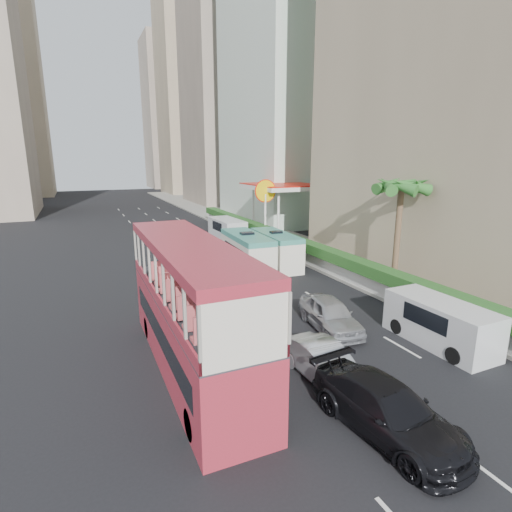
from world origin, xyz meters
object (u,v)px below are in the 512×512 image
shell_station (282,210)px  minibus_far (276,250)px  panel_van_far (227,230)px  van_asset (214,253)px  car_black (385,432)px  minibus_near (247,253)px  car_silver_lane_b (329,329)px  double_decker_bus (191,307)px  palm_tree (397,238)px  car_silver_lane_a (323,379)px  panel_van_near (440,323)px

shell_station → minibus_far: bearing=-119.9°
panel_van_far → van_asset: bearing=-123.6°
car_black → van_asset: size_ratio=1.16×
van_asset → panel_van_far: 5.95m
minibus_near → car_silver_lane_b: bearing=-89.2°
car_black → van_asset: 24.58m
double_decker_bus → palm_tree: (13.80, 4.00, 0.85)m
car_silver_lane_a → panel_van_far: bearing=75.2°
car_silver_lane_b → minibus_near: (0.34, 11.09, 1.37)m
car_silver_lane_a → minibus_near: (3.14, 14.80, 1.37)m
panel_van_far → shell_station: bearing=-5.2°
van_asset → palm_tree: size_ratio=0.71×
car_black → van_asset: (2.61, 24.44, 0.00)m
panel_van_far → double_decker_bus: bearing=-115.1°
panel_van_far → shell_station: shell_station is taller
car_silver_lane_a → palm_tree: size_ratio=0.65×
car_black → minibus_far: (5.60, 18.41, 1.29)m
car_silver_lane_b → panel_van_near: panel_van_near is taller
double_decker_bus → shell_station: shell_station is taller
shell_station → car_silver_lane_a: bearing=-114.5°
van_asset → shell_station: 10.60m
car_black → double_decker_bus: bearing=118.8°
double_decker_bus → minibus_far: bearing=51.4°
car_silver_lane_a → shell_station: bearing=63.0°
car_black → panel_van_near: panel_van_near is taller
palm_tree → shell_station: (2.20, 19.00, -0.63)m
double_decker_bus → minibus_far: (9.87, 12.34, -1.24)m
minibus_near → panel_van_far: bearing=79.7°
car_silver_lane_b → car_black: 7.49m
minibus_near → panel_van_far: 11.65m
car_silver_lane_a → panel_van_far: (5.73, 26.16, 1.07)m
van_asset → panel_van_near: (3.66, -20.75, 0.98)m
car_silver_lane_a → minibus_near: size_ratio=0.67×
panel_van_near → panel_van_far: 25.73m
panel_van_near → minibus_near: bearing=101.8°
double_decker_bus → panel_van_far: 25.41m
car_silver_lane_b → car_black: bearing=-103.1°
van_asset → panel_van_near: 21.09m
minibus_near → panel_van_near: minibus_near is taller
double_decker_bus → car_silver_lane_b: (7.01, 0.89, -2.53)m
shell_station → minibus_near: bearing=-128.1°
panel_van_far → palm_tree: size_ratio=0.84×
palm_tree → minibus_near: bearing=128.9°
car_silver_lane_b → minibus_near: bearing=96.6°
car_black → panel_van_near: (6.27, 3.69, 0.98)m
palm_tree → shell_station: size_ratio=0.80×
minibus_far → minibus_near: bearing=-169.1°
car_silver_lane_a → minibus_near: bearing=75.6°
double_decker_bus → minibus_near: bearing=58.5°
minibus_near → panel_van_near: bearing=-75.0°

